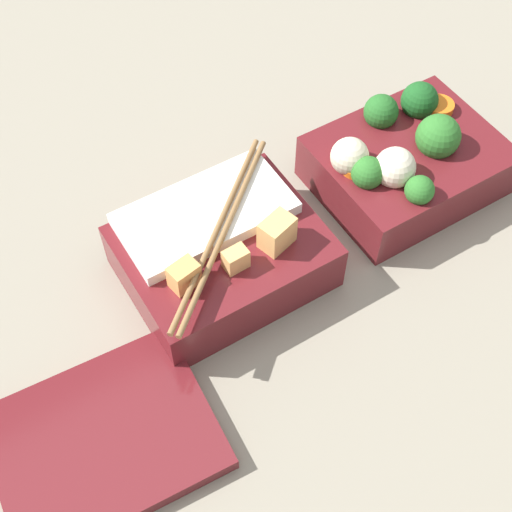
{
  "coord_description": "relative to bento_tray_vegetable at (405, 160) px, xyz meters",
  "views": [
    {
      "loc": [
        0.28,
        0.32,
        0.55
      ],
      "look_at": [
        0.09,
        0.02,
        0.05
      ],
      "focal_mm": 50.0,
      "sensor_mm": 36.0,
      "label": 1
    }
  ],
  "objects": [
    {
      "name": "bento_tray_rice",
      "position": [
        0.21,
        -0.0,
        -0.0
      ],
      "size": [
        0.17,
        0.15,
        0.08
      ],
      "color": "maroon",
      "rests_on": "ground_plane"
    },
    {
      "name": "ground_plane",
      "position": [
        0.1,
        0.01,
        -0.03
      ],
      "size": [
        3.0,
        3.0,
        0.0
      ],
      "primitive_type": "plane",
      "color": "gray"
    },
    {
      "name": "bento_lid",
      "position": [
        0.37,
        0.09,
        -0.03
      ],
      "size": [
        0.18,
        0.15,
        0.01
      ],
      "primitive_type": "cube",
      "rotation": [
        0.0,
        0.0,
        -0.07
      ],
      "color": "maroon",
      "rests_on": "ground_plane"
    },
    {
      "name": "bento_tray_vegetable",
      "position": [
        0.0,
        0.0,
        0.0
      ],
      "size": [
        0.17,
        0.14,
        0.08
      ],
      "color": "maroon",
      "rests_on": "ground_plane"
    }
  ]
}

